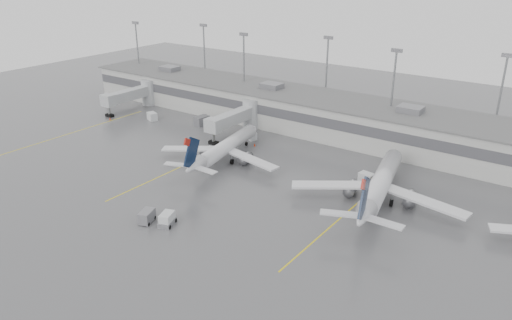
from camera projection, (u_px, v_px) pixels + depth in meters
The scene contains 17 objects.
ground at pixel (162, 244), 71.86m from camera, with size 260.00×260.00×0.00m, color #565659.
terminal at pixel (344, 118), 113.92m from camera, with size 152.00×17.00×9.45m.
light_masts at pixel (357, 79), 115.28m from camera, with size 142.40×8.00×20.60m.
jet_bridge_left at pixel (137, 94), 134.66m from camera, with size 4.00×17.20×7.00m.
jet_bridge_right at pixel (240, 117), 115.84m from camera, with size 4.00×17.20×7.00m.
stand_markings at pixel (258, 186), 89.92m from camera, with size 105.25×40.00×0.01m.
jet_mid_left at pixel (224, 148), 99.64m from camera, with size 25.54×28.87×9.40m.
jet_mid_right at pixel (380, 184), 82.85m from camera, with size 28.63×32.42×10.60m.
baggage_tug at pixel (167, 220), 76.72m from camera, with size 2.88×3.58×2.00m.
baggage_cart at pixel (147, 216), 77.46m from camera, with size 2.62×3.39×1.92m.
gse_uld_a at pixel (152, 116), 125.78m from camera, with size 2.74×1.82×1.94m, color silver.
gse_uld_b at pixel (251, 136), 112.50m from camera, with size 2.48×1.66×1.76m, color silver.
gse_uld_c at pixel (366, 178), 90.92m from camera, with size 2.67×1.78×1.89m, color silver.
gse_loader at pixel (202, 121), 121.97m from camera, with size 2.25×3.60×2.25m, color slate.
cone_a at pixel (110, 119), 126.19m from camera, with size 0.38×0.38×0.60m, color #F23105.
cone_b at pixel (255, 145), 108.68m from camera, with size 0.40×0.40×0.64m, color #F23105.
cone_c at pixel (373, 192), 86.83m from camera, with size 0.47×0.47×0.75m, color #F23105.
Camera 1 is at (47.05, -42.43, 38.50)m, focal length 35.00 mm.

